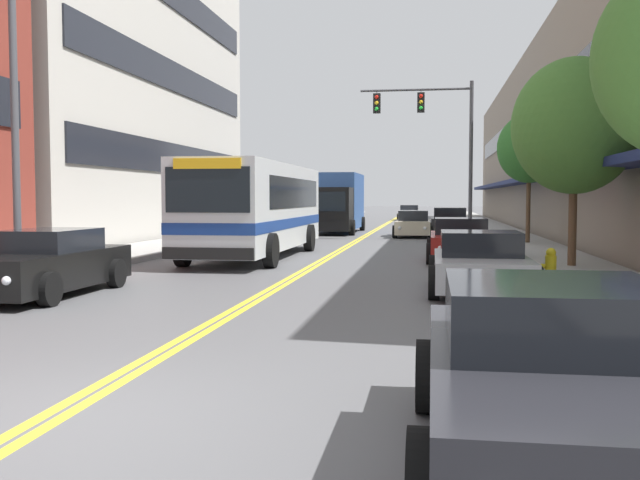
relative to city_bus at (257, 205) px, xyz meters
The scene contains 20 objects.
ground_plane 19.84m from the city_bus, 83.00° to the left, with size 240.00×240.00×0.00m, color #565659.
sidewalk_left 20.21m from the city_bus, 103.16° to the left, with size 2.99×106.00×0.17m.
sidewalk_right 21.82m from the city_bus, 64.39° to the left, with size 2.99×106.00×0.17m.
centre_line 19.84m from the city_bus, 83.00° to the left, with size 0.34×106.00×0.01m.
storefront_row_right 25.02m from the city_bus, 52.36° to the left, with size 9.10×68.00×10.55m.
city_bus is the anchor object (origin of this frame).
car_slate_blue_parked_left_near 10.65m from the city_bus, 100.73° to the left, with size 2.18×4.93×1.29m.
car_black_parked_left_mid 10.14m from the city_bus, 101.40° to the right, with size 1.97×4.69×1.35m.
car_charcoal_parked_right_foreground 19.27m from the city_bus, 69.50° to the right, with size 2.09×4.28×1.38m.
car_dark_grey_parked_right_mid 17.06m from the city_bus, 66.50° to the left, with size 2.21×4.36×1.46m.
car_red_parked_right_far 6.84m from the city_bus, ahead, with size 2.11×4.61×1.36m.
car_silver_parked_right_end 10.65m from the city_bus, 49.69° to the right, with size 2.16×4.16×1.29m.
car_white_moving_lead 40.39m from the city_bus, 84.51° to the left, with size 2.05×4.22×1.34m.
car_champagne_moving_second 14.27m from the city_bus, 69.84° to the left, with size 1.99×4.37×1.34m.
box_truck 17.06m from the city_bus, 88.44° to the left, with size 2.68×8.01×3.39m.
traffic_signal_mast 12.68m from the city_bus, 60.77° to the left, with size 5.27×0.38×7.41m.
street_lamp_left_near 10.35m from the city_bus, 105.79° to the right, with size 1.91×0.28×8.69m.
street_tree_right_mid 10.39m from the city_bus, 19.49° to the right, with size 3.32×3.32×5.57m.
street_tree_right_far 12.01m from the city_bus, 34.51° to the left, with size 2.57×2.57×5.25m.
fire_hydrant 11.37m from the city_bus, 42.35° to the right, with size 0.31×0.23×0.76m.
Camera 1 is at (3.41, -6.02, 2.01)m, focal length 40.00 mm.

